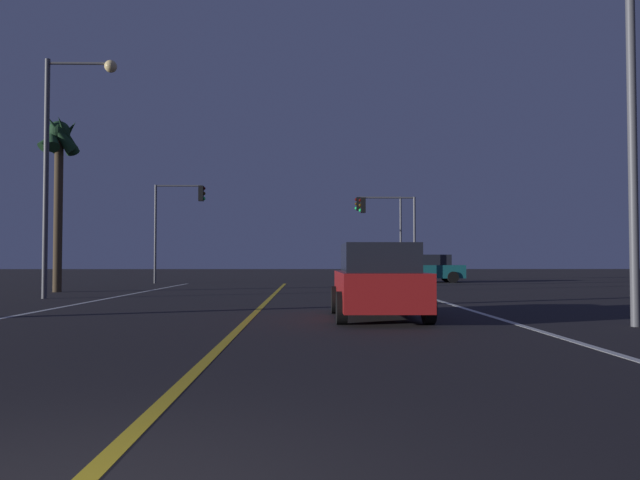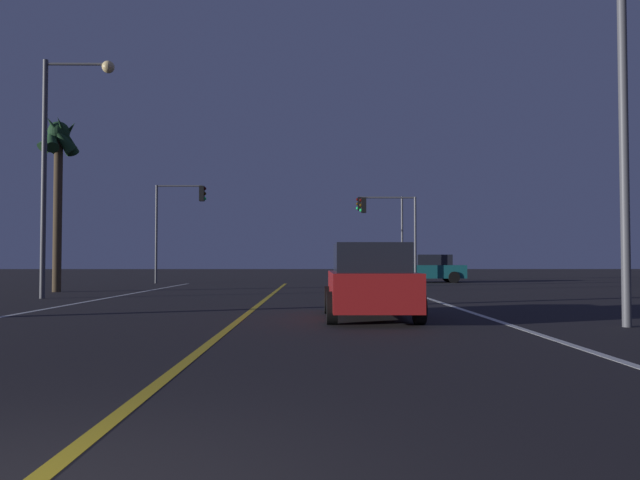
% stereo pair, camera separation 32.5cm
% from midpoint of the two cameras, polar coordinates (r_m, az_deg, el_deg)
% --- Properties ---
extents(lane_edge_right, '(0.16, 39.23, 0.01)m').
position_cam_midpoint_polar(lane_edge_right, '(17.19, 13.54, -6.23)').
color(lane_edge_right, silver).
rests_on(lane_edge_right, ground).
extents(lane_edge_left, '(0.16, 39.23, 0.01)m').
position_cam_midpoint_polar(lane_edge_left, '(18.15, -23.86, -5.89)').
color(lane_edge_left, silver).
rests_on(lane_edge_left, ground).
extents(lane_center_divider, '(0.16, 39.23, 0.01)m').
position_cam_midpoint_polar(lane_center_divider, '(16.75, -5.69, -6.39)').
color(lane_center_divider, gold).
rests_on(lane_center_divider, ground).
extents(car_crossing_side, '(4.30, 2.02, 1.70)m').
position_cam_midpoint_polar(car_crossing_side, '(38.98, 10.23, -2.62)').
color(car_crossing_side, black).
rests_on(car_crossing_side, ground).
extents(car_lead_same_lane, '(2.02, 4.30, 1.70)m').
position_cam_midpoint_polar(car_lead_same_lane, '(14.24, 5.25, -3.88)').
color(car_lead_same_lane, black).
rests_on(car_lead_same_lane, ground).
extents(traffic_light_near_right, '(3.38, 0.36, 5.11)m').
position_cam_midpoint_polar(traffic_light_near_right, '(37.11, 6.45, 1.97)').
color(traffic_light_near_right, '#4C4C51').
rests_on(traffic_light_near_right, ground).
extents(traffic_light_near_left, '(2.99, 0.36, 5.79)m').
position_cam_midpoint_polar(traffic_light_near_left, '(37.68, -12.46, 2.62)').
color(traffic_light_near_left, '#4C4C51').
rests_on(traffic_light_near_left, ground).
extents(traffic_light_far_right, '(3.20, 0.36, 5.70)m').
position_cam_midpoint_polar(traffic_light_far_right, '(42.61, 5.76, 1.99)').
color(traffic_light_far_right, '#4C4C51').
rests_on(traffic_light_far_right, ground).
extents(street_lamp_right_near, '(2.18, 0.44, 8.08)m').
position_cam_midpoint_polar(street_lamp_right_near, '(14.18, 24.72, 13.85)').
color(street_lamp_right_near, '#4C4C51').
rests_on(street_lamp_right_near, ground).
extents(street_lamp_left_mid, '(2.52, 0.44, 8.43)m').
position_cam_midpoint_polar(street_lamp_left_mid, '(23.95, -22.26, 7.90)').
color(street_lamp_left_mid, '#4C4C51').
rests_on(street_lamp_left_mid, ground).
extents(palm_tree_left_mid, '(1.95, 1.90, 7.51)m').
position_cam_midpoint_polar(palm_tree_left_mid, '(29.05, -22.44, 7.54)').
color(palm_tree_left_mid, '#473826').
rests_on(palm_tree_left_mid, ground).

